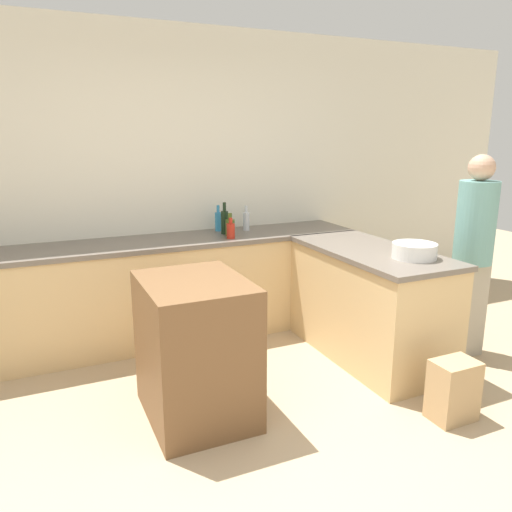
% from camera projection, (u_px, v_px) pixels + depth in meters
% --- Properties ---
extents(ground_plane, '(14.00, 14.00, 0.00)m').
position_uv_depth(ground_plane, '(289.00, 488.00, 2.57)').
color(ground_plane, tan).
extents(wall_back, '(8.00, 0.06, 2.70)m').
position_uv_depth(wall_back, '(160.00, 183.00, 4.47)').
color(wall_back, silver).
rests_on(wall_back, ground_plane).
extents(counter_back, '(3.37, 0.64, 0.90)m').
position_uv_depth(counter_back, '(173.00, 289.00, 4.39)').
color(counter_back, '#D6B27A').
rests_on(counter_back, ground_plane).
extents(counter_peninsula, '(0.69, 1.46, 0.90)m').
position_uv_depth(counter_peninsula, '(369.00, 303.00, 4.03)').
color(counter_peninsula, '#D6B27A').
rests_on(counter_peninsula, ground_plane).
extents(island_table, '(0.63, 0.78, 0.91)m').
position_uv_depth(island_table, '(196.00, 349.00, 3.15)').
color(island_table, brown).
rests_on(island_table, ground_plane).
extents(mixing_bowl, '(0.32, 0.32, 0.11)m').
position_uv_depth(mixing_bowl, '(414.00, 251.00, 3.62)').
color(mixing_bowl, white).
rests_on(mixing_bowl, counter_peninsula).
extents(hot_sauce_bottle, '(0.07, 0.07, 0.18)m').
position_uv_depth(hot_sauce_bottle, '(231.00, 230.00, 4.30)').
color(hot_sauce_bottle, red).
rests_on(hot_sauce_bottle, counter_back).
extents(wine_bottle_dark, '(0.07, 0.07, 0.29)m').
position_uv_depth(wine_bottle_dark, '(225.00, 221.00, 4.49)').
color(wine_bottle_dark, black).
rests_on(wine_bottle_dark, counter_back).
extents(olive_oil_bottle, '(0.08, 0.08, 0.20)m').
position_uv_depth(olive_oil_bottle, '(230.00, 227.00, 4.41)').
color(olive_oil_bottle, '#475B1E').
rests_on(olive_oil_bottle, counter_back).
extents(dish_soap_bottle, '(0.06, 0.06, 0.24)m').
position_uv_depth(dish_soap_bottle, '(218.00, 221.00, 4.62)').
color(dish_soap_bottle, '#338CBF').
rests_on(dish_soap_bottle, counter_back).
extents(vinegar_bottle_clear, '(0.06, 0.06, 0.23)m').
position_uv_depth(vinegar_bottle_clear, '(246.00, 221.00, 4.65)').
color(vinegar_bottle_clear, silver).
rests_on(vinegar_bottle_clear, counter_back).
extents(person_at_peninsula, '(0.30, 0.30, 1.63)m').
position_uv_depth(person_at_peninsula, '(473.00, 249.00, 3.93)').
color(person_at_peninsula, '#ADA38E').
rests_on(person_at_peninsula, ground_plane).
extents(paper_bag, '(0.28, 0.20, 0.40)m').
position_uv_depth(paper_bag, '(453.00, 390.00, 3.16)').
color(paper_bag, tan).
rests_on(paper_bag, ground_plane).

